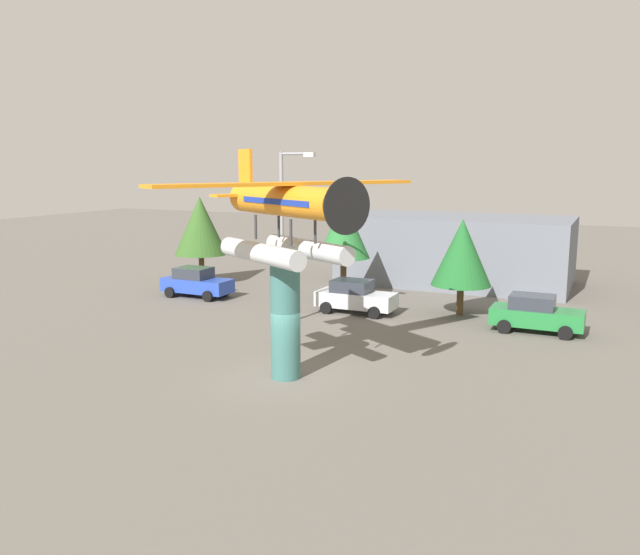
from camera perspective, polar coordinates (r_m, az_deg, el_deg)
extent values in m
plane|color=#605B54|center=(24.23, -3.04, -8.82)|extent=(140.00, 140.00, 0.00)
cylinder|color=#386B66|center=(23.61, -3.09, -3.77)|extent=(1.10, 1.10, 4.39)
cylinder|color=silver|center=(22.63, -5.29, 2.16)|extent=(4.51, 2.99, 0.70)
cylinder|color=#333338|center=(21.77, -2.60, 4.00)|extent=(0.14, 0.14, 0.90)
cylinder|color=#333338|center=(23.82, -5.73, 4.48)|extent=(0.14, 0.14, 0.90)
cylinder|color=silver|center=(23.68, -1.09, 2.55)|extent=(4.51, 2.99, 0.70)
cylinder|color=#333338|center=(22.33, -0.43, 4.16)|extent=(0.14, 0.14, 0.90)
cylinder|color=#333338|center=(24.33, -3.67, 4.62)|extent=(0.14, 0.14, 0.90)
cylinder|color=orange|center=(22.97, -3.19, 6.81)|extent=(5.93, 4.03, 1.10)
cube|color=#193399|center=(22.80, -2.92, 6.79)|extent=(4.33, 3.14, 0.20)
cone|color=#262628|center=(20.30, 1.72, 6.41)|extent=(1.04, 1.11, 0.88)
cylinder|color=black|center=(19.98, 2.42, 6.34)|extent=(0.93, 1.58, 1.80)
cube|color=orange|center=(22.61, -2.66, 8.32)|extent=(6.12, 9.57, 0.12)
cube|color=orange|center=(25.38, -6.58, 7.29)|extent=(2.00, 2.78, 0.10)
cube|color=orange|center=(25.35, -6.63, 9.78)|extent=(0.84, 0.55, 1.30)
cube|color=#2847B7|center=(38.98, -10.82, -0.66)|extent=(4.20, 1.70, 0.80)
cube|color=#2D333D|center=(39.01, -11.16, 0.41)|extent=(2.00, 1.56, 0.64)
cylinder|color=black|center=(37.57, -9.93, -1.65)|extent=(0.64, 0.22, 0.64)
cylinder|color=black|center=(39.03, -8.42, -1.17)|extent=(0.64, 0.22, 0.64)
cylinder|color=black|center=(39.16, -13.18, -1.29)|extent=(0.64, 0.22, 0.64)
cylinder|color=black|center=(40.56, -11.61, -0.85)|extent=(0.64, 0.22, 0.64)
cube|color=silver|center=(34.26, 3.22, -1.96)|extent=(4.20, 1.70, 0.80)
cube|color=#2D333D|center=(34.21, 2.84, -0.74)|extent=(2.00, 1.56, 0.64)
cylinder|color=black|center=(33.06, 4.81, -3.13)|extent=(0.64, 0.22, 0.64)
cylinder|color=black|center=(34.71, 5.84, -2.51)|extent=(0.64, 0.22, 0.64)
cylinder|color=black|center=(34.06, 0.54, -2.70)|extent=(0.64, 0.22, 0.64)
cylinder|color=black|center=(35.66, 1.74, -2.13)|extent=(0.64, 0.22, 0.64)
cube|color=#237A38|center=(31.97, 18.68, -3.35)|extent=(4.20, 1.70, 0.80)
cube|color=#2D333D|center=(31.84, 18.31, -2.05)|extent=(2.00, 1.56, 0.64)
cylinder|color=black|center=(31.08, 20.93, -4.62)|extent=(0.64, 0.22, 0.64)
cylinder|color=black|center=(32.83, 21.17, -3.88)|extent=(0.64, 0.22, 0.64)
cylinder|color=black|center=(31.36, 16.00, -4.21)|extent=(0.64, 0.22, 0.64)
cylinder|color=black|center=(33.09, 16.50, -3.50)|extent=(0.64, 0.22, 0.64)
cylinder|color=gray|center=(31.13, -3.39, 3.33)|extent=(0.18, 0.18, 8.40)
cylinder|color=gray|center=(30.55, -2.13, 10.92)|extent=(1.60, 0.12, 0.12)
cube|color=silver|center=(30.24, -0.93, 10.84)|extent=(0.50, 0.28, 0.20)
cube|color=slate|center=(43.68, 11.98, 2.42)|extent=(14.55, 7.79, 4.43)
cylinder|color=brown|center=(43.41, -10.45, 0.77)|extent=(0.36, 0.36, 1.93)
cone|color=#335B23|center=(43.05, -10.57, 4.55)|extent=(3.44, 3.44, 3.82)
cylinder|color=brown|center=(37.59, 2.09, -0.09)|extent=(0.36, 0.36, 2.45)
cone|color=#287033|center=(37.19, 2.11, 4.35)|extent=(3.05, 3.05, 3.39)
cylinder|color=brown|center=(34.51, 12.31, -1.96)|extent=(0.36, 0.36, 1.59)
cone|color=#1E6028|center=(34.09, 12.47, 2.20)|extent=(3.11, 3.11, 3.46)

